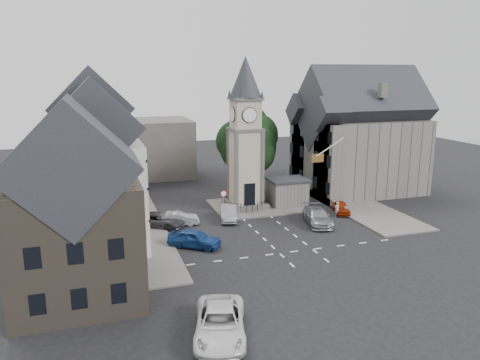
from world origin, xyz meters
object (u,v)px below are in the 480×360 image
object	(u,v)px
car_west_blue	(194,238)
car_east_red	(341,207)
clock_tower	(245,135)
pedestrian	(337,209)
stone_shelter	(287,192)

from	to	relation	value
car_west_blue	car_east_red	size ratio (longest dim) A/B	1.28
clock_tower	car_east_red	bearing A→B (deg)	-28.80
pedestrian	car_east_red	bearing A→B (deg)	-150.25
stone_shelter	car_east_red	distance (m)	6.28
clock_tower	pedestrian	distance (m)	12.38
car_west_blue	pedestrian	world-z (taller)	pedestrian
stone_shelter	pedestrian	size ratio (longest dim) A/B	2.66
car_west_blue	clock_tower	bearing A→B (deg)	-3.55
stone_shelter	pedestrian	distance (m)	6.41
stone_shelter	car_west_blue	xyz separation A→B (m)	(-12.67, -9.43, -0.77)
clock_tower	car_west_blue	xyz separation A→B (m)	(-7.87, -9.93, -7.34)
car_west_blue	car_east_red	xyz separation A→B (m)	(16.95, 4.93, -0.17)
clock_tower	car_east_red	size ratio (longest dim) A/B	4.53
stone_shelter	car_east_red	xyz separation A→B (m)	(4.28, -4.50, -0.94)
car_west_blue	car_east_red	distance (m)	17.66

